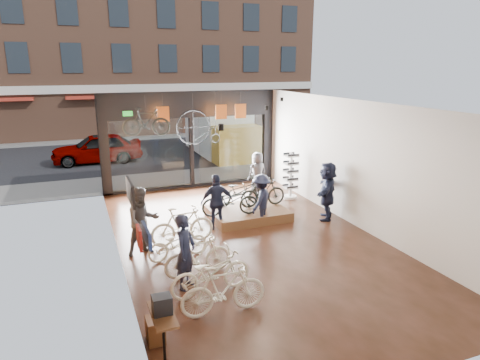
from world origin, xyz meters
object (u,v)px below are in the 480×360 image
sunglasses_rack (291,176)px  floor_bike_3 (198,256)px  floor_bike_5 (182,225)px  customer_3 (261,200)px  floor_bike_1 (223,290)px  customer_5 (327,191)px  street_car (97,148)px  floor_bike_2 (211,273)px  display_platform (248,213)px  customer_1 (143,221)px  display_bike_left (230,201)px  penny_farthing (201,128)px  display_bike_right (240,191)px  box_truck (223,131)px  customer_0 (185,252)px  customer_4 (257,172)px  hung_bike (146,122)px  floor_bike_4 (178,243)px  customer_2 (217,202)px

sunglasses_rack → floor_bike_3: bearing=-117.1°
floor_bike_5 → customer_3: customer_3 is taller
floor_bike_1 → customer_5: size_ratio=0.94×
street_car → floor_bike_2: street_car is taller
display_platform → customer_1: (-3.55, -1.53, 0.75)m
floor_bike_1 → customer_3: customer_3 is taller
display_bike_left → customer_5: (3.05, -0.60, 0.16)m
floor_bike_1 → floor_bike_2: size_ratio=0.94×
penny_farthing → floor_bike_3: bearing=-107.2°
customer_3 → floor_bike_3: bearing=-0.7°
display_platform → display_bike_right: 0.79m
box_truck → customer_5: (-0.07, -10.25, -0.46)m
customer_0 → customer_5: (5.28, 2.67, 0.08)m
street_car → penny_farthing: (3.39, -7.05, 1.76)m
customer_4 → hung_bike: bearing=-8.2°
display_platform → customer_1: 3.93m
floor_bike_2 → customer_3: size_ratio=1.15×
floor_bike_2 → floor_bike_3: 0.90m
customer_4 → floor_bike_3: bearing=46.0°
customer_5 → penny_farthing: size_ratio=1.14×
display_platform → display_bike_left: bearing=-154.3°
floor_bike_2 → customer_1: 2.77m
floor_bike_2 → customer_3: customer_3 is taller
floor_bike_1 → floor_bike_4: (-0.25, 2.80, -0.11)m
customer_0 → customer_2: (1.75, 3.10, -0.01)m
floor_bike_4 → hung_bike: (0.11, 4.61, 2.51)m
display_platform → hung_bike: 4.60m
floor_bike_1 → display_platform: size_ratio=0.72×
customer_1 → floor_bike_5: bearing=3.1°
street_car → floor_bike_4: 12.47m
street_car → box_truck: box_truck is taller
display_bike_right → customer_0: customer_0 is taller
display_bike_right → customer_3: customer_3 is taller
floor_bike_3 → customer_1: customer_1 is taller
display_bike_right → customer_4: (1.54, 2.10, 0.00)m
display_bike_right → customer_2: bearing=138.6°
floor_bike_1 → customer_5: 6.28m
customer_2 → display_platform: bearing=-153.4°
floor_bike_2 → floor_bike_3: floor_bike_3 is taller
floor_bike_4 → display_bike_left: 2.73m
display_bike_left → hung_bike: (-1.96, 2.85, 2.16)m
box_truck → penny_farthing: (-2.98, -6.05, 1.11)m
display_platform → display_bike_left: display_bike_left is taller
hung_bike → street_car: bearing=19.5°
customer_2 → hung_bike: 3.95m
customer_0 → sunglasses_rack: (5.23, 5.04, 0.01)m
street_car → floor_bike_3: bearing=6.0°
street_car → customer_5: size_ratio=2.35×
floor_bike_1 → customer_1: size_ratio=0.97×
display_bike_right → customer_1: customer_1 is taller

